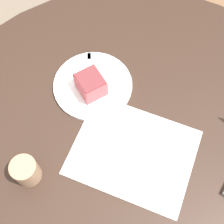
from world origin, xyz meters
TOP-DOWN VIEW (x-y plane):
  - ground_plane at (0.00, 0.00)m, footprint 12.00×12.00m
  - dining_table at (0.00, 0.00)m, footprint 1.39×1.39m
  - chair at (0.15, 0.93)m, footprint 0.51×0.51m
  - paper_document at (-0.00, 0.00)m, footprint 0.41×0.36m
  - plate at (-0.16, 0.21)m, footprint 0.26×0.26m
  - cake_slice at (-0.16, 0.19)m, footprint 0.12×0.12m
  - fork at (-0.18, 0.27)m, footprint 0.05×0.17m
  - coffee_glass at (-0.29, -0.11)m, footprint 0.07×0.07m

SIDE VIEW (x-z plane):
  - ground_plane at x=0.00m, z-range 0.00..0.00m
  - chair at x=0.15m, z-range 0.01..0.99m
  - dining_table at x=0.00m, z-range 0.28..1.05m
  - paper_document at x=0.00m, z-range 0.78..0.78m
  - plate at x=-0.16m, z-range 0.78..0.79m
  - fork at x=-0.18m, z-range 0.79..0.79m
  - coffee_glass at x=-0.29m, z-range 0.78..0.86m
  - cake_slice at x=-0.16m, z-range 0.79..0.86m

